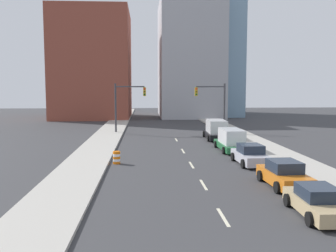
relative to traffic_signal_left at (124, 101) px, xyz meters
name	(u,v)px	position (x,y,z in m)	size (l,w,h in m)	color
sidewalk_left	(114,127)	(-1.88, 6.71, -3.95)	(3.45, 93.02, 0.18)	#ADA89E
sidewalk_right	(222,126)	(13.97, 6.71, -3.95)	(3.45, 93.02, 0.18)	#ADA89E
lane_stripe_at_8m	(223,217)	(6.05, -31.38, -4.04)	(0.16, 2.40, 0.01)	beige
lane_stripe_at_14m	(203,185)	(6.05, -25.77, -4.04)	(0.16, 2.40, 0.01)	beige
lane_stripe_at_20m	(191,165)	(6.05, -20.05, -4.04)	(0.16, 2.40, 0.01)	beige
lane_stripe_at_26m	(183,151)	(6.05, -13.83, -4.04)	(0.16, 2.40, 0.01)	beige
lane_stripe_at_33m	(176,140)	(6.05, -6.38, -4.04)	(0.16, 2.40, 0.01)	beige
building_brick_left	(93,65)	(-7.25, 25.61, 6.05)	(14.00, 16.00, 20.18)	brown
building_office_center	(189,59)	(11.62, 29.61, 7.49)	(12.00, 20.00, 23.06)	#A8A8AD
building_glass_right	(205,31)	(15.47, 33.61, 13.91)	(13.00, 20.00, 35.90)	#7A9EB7
traffic_signal_left	(124,101)	(0.00, 0.00, 0.00)	(3.94, 0.35, 6.29)	#38383D
traffic_signal_right	(216,101)	(11.68, 0.00, 0.00)	(3.94, 0.35, 6.29)	#38383D
traffic_barrel	(117,158)	(0.44, -19.23, -3.57)	(0.56, 0.56, 0.95)	orange
sedan_tan	(318,202)	(10.32, -31.42, -3.42)	(2.09, 4.31, 1.35)	tan
sedan_orange	(284,175)	(10.67, -26.42, -3.35)	(2.24, 4.45, 1.53)	orange
sedan_silver	(250,155)	(10.50, -20.01, -3.36)	(2.24, 4.49, 1.51)	#B2B2BC
box_truck_green	(231,141)	(10.43, -13.96, -3.09)	(2.32, 5.82, 2.01)	#1E6033
box_truck_black	(216,130)	(10.54, -6.19, -3.01)	(2.56, 6.26, 2.18)	black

